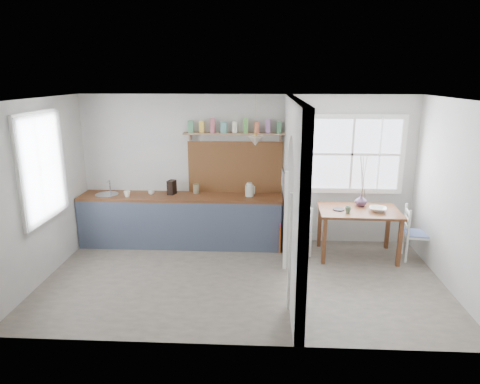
{
  "coord_description": "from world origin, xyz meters",
  "views": [
    {
      "loc": [
        0.26,
        -5.74,
        2.89
      ],
      "look_at": [
        -0.05,
        0.22,
        1.27
      ],
      "focal_mm": 32.0,
      "sensor_mm": 36.0,
      "label": 1
    }
  ],
  "objects_px": {
    "dining_table": "(357,233)",
    "vase": "(361,200)",
    "chair_left": "(300,229)",
    "kettle": "(249,190)",
    "chair_right": "(418,233)"
  },
  "relations": [
    {
      "from": "dining_table",
      "to": "vase",
      "type": "relative_size",
      "value": 6.39
    },
    {
      "from": "chair_left",
      "to": "vase",
      "type": "bearing_deg",
      "value": 96.39
    },
    {
      "from": "chair_left",
      "to": "kettle",
      "type": "height_order",
      "value": "kettle"
    },
    {
      "from": "chair_right",
      "to": "chair_left",
      "type": "bearing_deg",
      "value": 93.4
    },
    {
      "from": "chair_left",
      "to": "vase",
      "type": "relative_size",
      "value": 4.19
    },
    {
      "from": "dining_table",
      "to": "kettle",
      "type": "height_order",
      "value": "kettle"
    },
    {
      "from": "chair_left",
      "to": "chair_right",
      "type": "xyz_separation_m",
      "value": [
        1.88,
        -0.16,
        0.02
      ]
    },
    {
      "from": "chair_right",
      "to": "kettle",
      "type": "relative_size",
      "value": 3.78
    },
    {
      "from": "chair_right",
      "to": "vase",
      "type": "distance_m",
      "value": 1.03
    },
    {
      "from": "dining_table",
      "to": "chair_right",
      "type": "distance_m",
      "value": 0.95
    },
    {
      "from": "chair_right",
      "to": "kettle",
      "type": "height_order",
      "value": "kettle"
    },
    {
      "from": "vase",
      "to": "kettle",
      "type": "bearing_deg",
      "value": 175.06
    },
    {
      "from": "chair_left",
      "to": "vase",
      "type": "distance_m",
      "value": 1.12
    },
    {
      "from": "dining_table",
      "to": "chair_right",
      "type": "xyz_separation_m",
      "value": [
        0.94,
        -0.08,
        0.04
      ]
    },
    {
      "from": "chair_right",
      "to": "kettle",
      "type": "distance_m",
      "value": 2.83
    }
  ]
}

